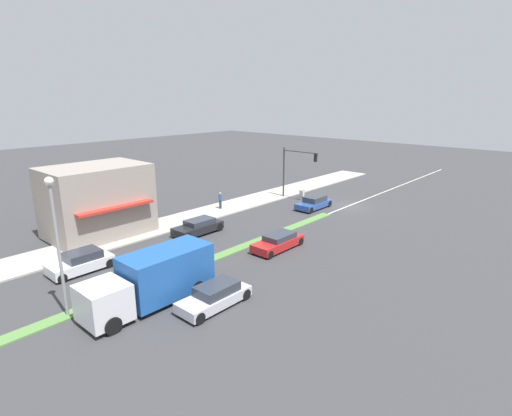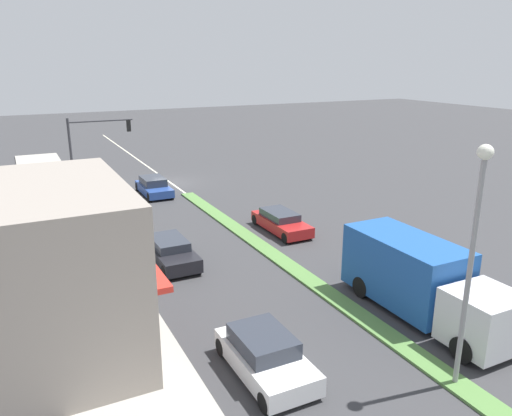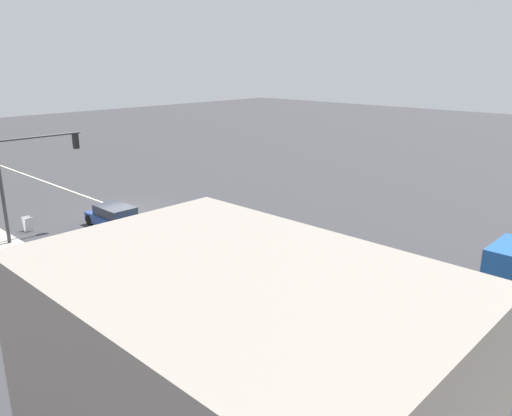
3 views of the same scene
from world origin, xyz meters
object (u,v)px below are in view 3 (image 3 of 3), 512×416
hatchback_red (325,248)px  coupe_blue (117,218)px  sedan_dark (246,312)px  pedestrian (52,284)px  warning_aframe_sign (28,224)px  traffic_signal_main (28,168)px

hatchback_red → coupe_blue: (4.40, -11.39, 0.04)m
sedan_dark → coupe_blue: 13.44m
hatchback_red → pedestrian: bearing=-22.4°
sedan_dark → hatchback_red: size_ratio=0.97×
warning_aframe_sign → coupe_blue: 4.91m
sedan_dark → traffic_signal_main: bearing=-85.7°
pedestrian → sedan_dark: size_ratio=0.39×
pedestrian → coupe_blue: 9.65m
warning_aframe_sign → coupe_blue: bearing=139.8°
traffic_signal_main → pedestrian: (2.99, 8.45, -2.89)m
coupe_blue → hatchback_red: bearing=111.1°
sedan_dark → coupe_blue: (-2.80, -13.14, -0.00)m
sedan_dark → coupe_blue: bearing=-102.0°
pedestrian → hatchback_red: size_ratio=0.38×
pedestrian → sedan_dark: 7.63m
warning_aframe_sign → coupe_blue: (-3.75, 3.17, 0.19)m
traffic_signal_main → hatchback_red: traffic_signal_main is taller
warning_aframe_sign → sedan_dark: size_ratio=0.19×
traffic_signal_main → coupe_blue: bearing=156.2°
traffic_signal_main → warning_aframe_sign: 3.76m
sedan_dark → hatchback_red: sedan_dark is taller
hatchback_red → warning_aframe_sign: bearing=-60.8°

